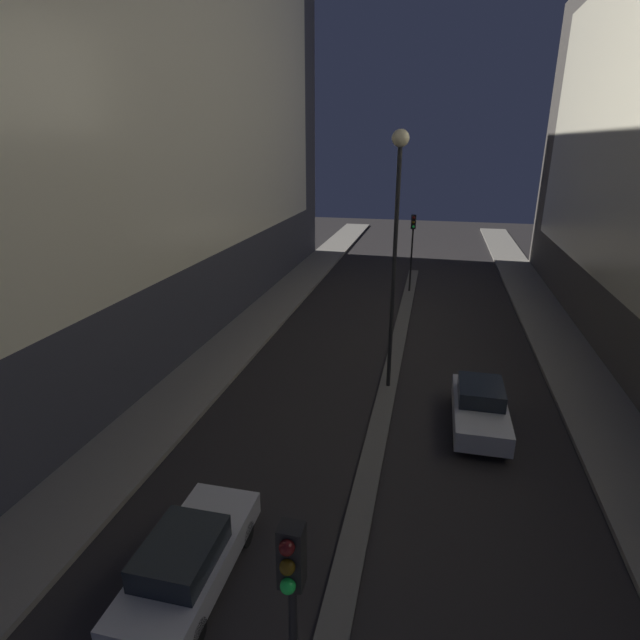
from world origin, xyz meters
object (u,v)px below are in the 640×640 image
Objects in this scene: street_lamp at (397,210)px; car_left_lane at (188,560)px; traffic_light_mid at (413,236)px; car_right_lane at (480,407)px; traffic_light_near at (292,614)px.

street_lamp is 2.21× the size of car_left_lane.
traffic_light_mid reaches higher than car_left_lane.
car_right_lane is (3.43, -16.66, -3.04)m from traffic_light_mid.
traffic_light_near is 5.63m from car_left_lane.
traffic_light_mid is 14.77m from street_lamp.
traffic_light_near is 1.00× the size of traffic_light_mid.
traffic_light_mid is (0.00, 28.47, 0.00)m from traffic_light_near.
street_lamp is 13.12m from car_left_lane.
car_right_lane is (3.43, -2.30, -6.49)m from street_lamp.
traffic_light_mid is 1.13× the size of car_left_lane.
car_left_lane is at bearing 136.64° from traffic_light_near.
car_right_lane reaches higher than car_left_lane.
traffic_light_mid is 17.28m from car_right_lane.
traffic_light_mid is at bearing 90.00° from traffic_light_near.
car_left_lane is 1.03× the size of car_right_lane.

